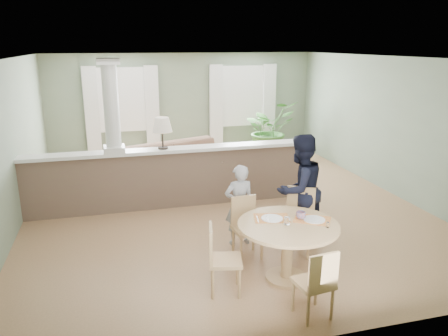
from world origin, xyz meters
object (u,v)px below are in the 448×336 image
object	(u,v)px
chair_far_boy	(246,224)
man_person	(299,190)
houseplant	(269,129)
chair_side	(220,256)
chair_far_man	(299,217)
chair_near	(317,281)
sofa	(178,163)
dining_table	(288,235)
child_person	(239,205)

from	to	relation	value
chair_far_boy	man_person	distance (m)	0.98
houseplant	chair_side	world-z (taller)	houseplant
chair_far_man	chair_near	size ratio (longest dim) A/B	1.13
houseplant	chair_far_man	bearing A→B (deg)	-106.03
chair_far_man	chair_side	xyz separation A→B (m)	(-1.38, -0.78, -0.05)
chair_near	chair_side	xyz separation A→B (m)	(-0.88, 0.80, 0.01)
chair_far_man	chair_side	distance (m)	1.59
sofa	dining_table	distance (m)	4.51
sofa	dining_table	xyz separation A→B (m)	(0.69, -4.45, 0.19)
chair_side	sofa	bearing A→B (deg)	9.65
houseplant	child_person	size ratio (longest dim) A/B	1.20
dining_table	man_person	world-z (taller)	man_person
child_person	houseplant	bearing A→B (deg)	-117.30
dining_table	chair_far_boy	xyz separation A→B (m)	(-0.31, 0.79, -0.14)
chair_far_boy	sofa	bearing A→B (deg)	91.91
man_person	chair_side	bearing A→B (deg)	15.03
houseplant	child_person	xyz separation A→B (m)	(-2.29, -4.84, -0.13)
chair_far_boy	man_person	bearing A→B (deg)	7.85
sofa	chair_far_man	size ratio (longest dim) A/B	3.02
chair_far_boy	chair_side	xyz separation A→B (m)	(-0.60, -0.87, 0.00)
sofa	chair_side	xyz separation A→B (m)	(-0.22, -4.53, 0.06)
dining_table	man_person	distance (m)	1.16
sofa	child_person	size ratio (longest dim) A/B	2.30
houseplant	chair_side	xyz separation A→B (m)	(-2.90, -6.07, -0.27)
houseplant	dining_table	xyz separation A→B (m)	(-1.99, -5.99, -0.14)
dining_table	chair_near	distance (m)	0.89
chair_side	child_person	bearing A→B (deg)	-14.12
sofa	child_person	distance (m)	3.33
chair_far_man	man_person	bearing A→B (deg)	99.25
sofa	houseplant	xyz separation A→B (m)	(2.69, 1.54, 0.33)
chair_near	dining_table	bearing A→B (deg)	-99.55
chair_far_boy	chair_near	size ratio (longest dim) A/B	1.02
child_person	chair_side	bearing A→B (deg)	61.51
houseplant	dining_table	bearing A→B (deg)	-108.40
chair_side	dining_table	bearing A→B (deg)	-72.69
sofa	houseplant	distance (m)	3.12
man_person	child_person	bearing A→B (deg)	-31.44
child_person	man_person	bearing A→B (deg)	166.75
chair_side	child_person	distance (m)	1.38
chair_side	child_person	xyz separation A→B (m)	(0.61, 1.23, 0.14)
chair_near	man_person	bearing A→B (deg)	-115.95
houseplant	sofa	bearing A→B (deg)	-150.14
chair_side	man_person	xyz separation A→B (m)	(1.50, 1.05, 0.37)
sofa	chair_far_boy	bearing A→B (deg)	-103.59
chair_far_boy	child_person	xyz separation A→B (m)	(0.01, 0.36, 0.15)
dining_table	chair_near	bearing A→B (deg)	-91.96
dining_table	chair_near	world-z (taller)	dining_table
chair_far_man	man_person	world-z (taller)	man_person
houseplant	chair_far_man	xyz separation A→B (m)	(-1.52, -5.29, -0.23)
chair_far_boy	chair_near	xyz separation A→B (m)	(0.28, -1.67, -0.01)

